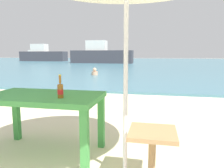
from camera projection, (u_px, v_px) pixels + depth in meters
The scene contains 8 objects.
sea_water at pixel (153, 62), 30.81m from camera, with size 120.00×50.00×0.08m, color teal.
picnic_table_green at pixel (44, 103), 2.61m from camera, with size 1.40×0.80×0.76m.
beer_bottle_amber at pixel (60, 90), 2.40m from camera, with size 0.07×0.07×0.26m.
side_table_wood at pixel (152, 150), 2.02m from camera, with size 0.44×0.44×0.54m.
swimmer_person at pixel (95, 72), 11.80m from camera, with size 0.34×0.34×0.41m.
boat_sailboat at pixel (101, 55), 26.93m from camera, with size 7.73×2.11×2.81m.
boat_barge at pixel (35, 56), 45.01m from camera, with size 5.31×1.45×1.93m.
boat_ferry at pixel (43, 55), 34.42m from camera, with size 7.48×2.04×2.72m.
Camera 1 is at (0.53, -1.50, 1.26)m, focal length 34.18 mm.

